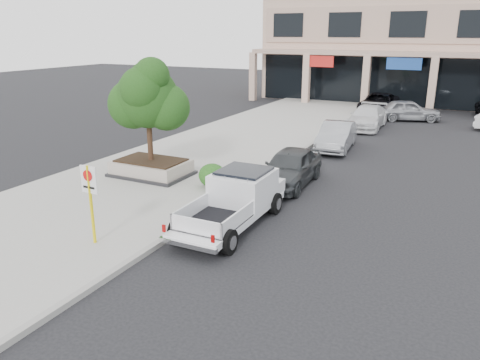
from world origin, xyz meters
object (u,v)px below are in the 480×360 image
curb_car_a (290,167)px  curb_car_c (367,117)px  lot_car_a (408,110)px  no_parking_sign (90,194)px  pickup_truck (230,202)px  planter (152,168)px  curb_car_b (336,136)px  planter_tree (152,97)px  curb_car_d (379,104)px

curb_car_a → curb_car_c: bearing=87.2°
curb_car_a → lot_car_a: 17.30m
no_parking_sign → pickup_truck: (2.78, 3.09, -0.81)m
planter → no_parking_sign: (2.59, -6.13, 1.16)m
curb_car_c → lot_car_a: bearing=62.5°
pickup_truck → curb_car_b: size_ratio=1.21×
pickup_truck → curb_car_c: size_ratio=1.08×
planter_tree → curb_car_d: bearing=76.0°
lot_car_a → planter: bearing=139.5°
planter → curb_car_a: bearing=18.4°
curb_car_a → curb_car_d: bearing=88.8°
planter_tree → lot_car_a: 20.49m
pickup_truck → lot_car_a: size_ratio=1.23×
no_parking_sign → lot_car_a: no_parking_sign is taller
curb_car_a → curb_car_b: (0.04, 6.71, -0.02)m
planter_tree → no_parking_sign: planter_tree is taller
planter → curb_car_b: (5.55, 8.54, 0.24)m
curb_car_b → curb_car_d: (-0.23, 12.44, 0.05)m
planter_tree → no_parking_sign: bearing=-68.6°
planter → curb_car_b: size_ratio=0.74×
no_parking_sign → curb_car_b: bearing=78.6°
planter_tree → pickup_truck: bearing=-31.4°
no_parking_sign → curb_car_c: bearing=81.5°
curb_car_b → no_parking_sign: bearing=-106.9°
curb_car_c → lot_car_a: (1.98, 4.01, 0.02)m
curb_car_b → lot_car_a: lot_car_a is taller
planter → curb_car_c: curb_car_c is taller
curb_car_c → no_parking_sign: bearing=-99.8°
no_parking_sign → curb_car_b: no_parking_sign is taller
curb_car_d → lot_car_a: (2.41, -1.99, -0.04)m
planter_tree → curb_car_c: size_ratio=0.82×
pickup_truck → curb_car_a: (0.13, 4.88, -0.09)m
planter_tree → no_parking_sign: size_ratio=1.74×
no_parking_sign → pickup_truck: no_parking_sign is taller
curb_car_c → curb_car_d: 6.02m
lot_car_a → planter_tree: bearing=139.7°
pickup_truck → lot_car_a: 22.16m
curb_car_c → planter: bearing=-112.3°
planter → lot_car_a: (7.73, 18.99, 0.25)m
planter → lot_car_a: 20.50m
planter → curb_car_b: 10.19m
planter_tree → planter: bearing=-131.0°
curb_car_c → pickup_truck: bearing=-92.5°
curb_car_c → lot_car_a: 4.47m
curb_car_a → curb_car_c: (0.24, 13.15, -0.03)m
pickup_truck → curb_car_c: 18.03m
curb_car_c → curb_car_a: bearing=-92.3°
curb_car_d → curb_car_b: bearing=-91.4°
planter → curb_car_b: bearing=57.0°
curb_car_d → lot_car_a: size_ratio=1.29×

